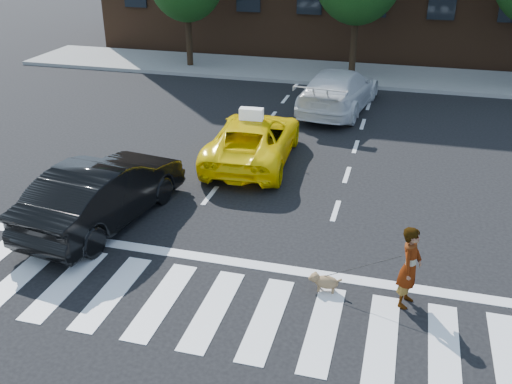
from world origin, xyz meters
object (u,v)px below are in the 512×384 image
black_sedan (104,192)px  dog (324,281)px  woman (410,267)px  white_suv (339,90)px  taxi (253,139)px

black_sedan → dog: black_sedan is taller
dog → woman: bearing=-0.6°
woman → white_suv: bearing=30.1°
white_suv → dog: 11.36m
woman → dog: woman is taller
black_sedan → white_suv: black_sedan is taller
taxi → woman: bearing=124.4°
black_sedan → woman: 6.94m
woman → dog: size_ratio=2.49×
woman → dog: 1.61m
taxi → woman: 7.36m
taxi → dog: 6.56m
black_sedan → dog: bearing=173.1°
taxi → white_suv: (1.70, 5.45, 0.09)m
taxi → white_suv: white_suv is taller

